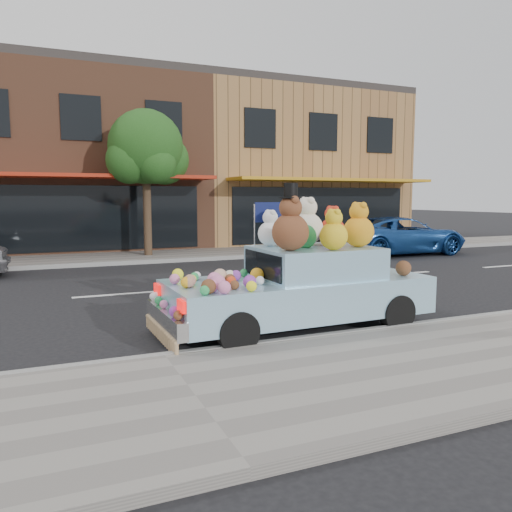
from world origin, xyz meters
TOP-DOWN VIEW (x-y plane):
  - ground at (0.00, 0.00)m, footprint 120.00×120.00m
  - near_sidewalk at (0.00, -6.50)m, footprint 60.00×3.00m
  - far_sidewalk at (0.00, 6.50)m, footprint 60.00×3.00m
  - near_kerb at (0.00, -5.00)m, footprint 60.00×0.12m
  - far_kerb at (0.00, 5.00)m, footprint 60.00×0.12m
  - storefront_mid at (0.00, 11.97)m, footprint 10.00×9.80m
  - storefront_right at (10.00, 11.97)m, footprint 10.00×9.80m
  - street_tree at (2.03, 6.55)m, footprint 3.00×2.70m
  - car_blue at (11.09, 3.98)m, footprint 5.16×2.39m
  - art_car at (2.47, -4.17)m, footprint 4.53×1.89m

SIDE VIEW (x-z plane):
  - ground at x=0.00m, z-range 0.00..0.00m
  - near_sidewalk at x=0.00m, z-range 0.00..0.12m
  - far_sidewalk at x=0.00m, z-range 0.00..0.12m
  - near_kerb at x=0.00m, z-range 0.00..0.13m
  - far_kerb at x=0.00m, z-range 0.00..0.13m
  - car_blue at x=11.09m, z-range 0.00..1.43m
  - art_car at x=2.47m, z-range -0.38..2.00m
  - storefront_mid at x=0.00m, z-range -0.01..7.29m
  - storefront_right at x=10.00m, z-range -0.01..7.29m
  - street_tree at x=2.03m, z-range 1.08..6.30m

